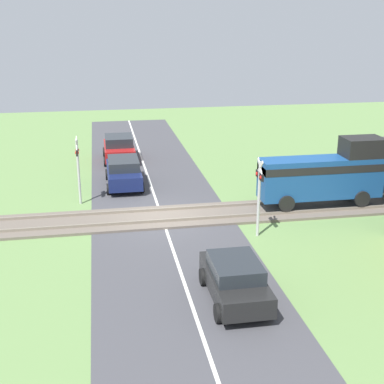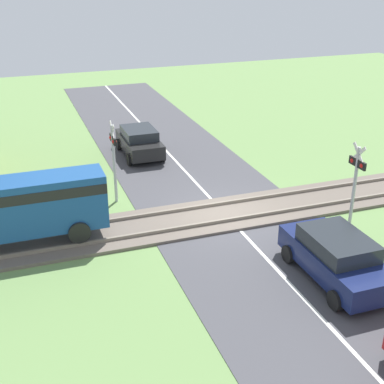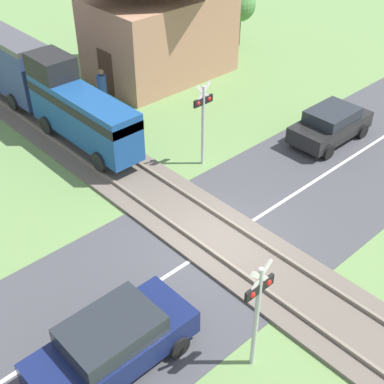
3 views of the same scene
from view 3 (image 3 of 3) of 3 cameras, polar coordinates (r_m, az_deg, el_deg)
The scene contains 11 objects.
ground_plane at distance 17.18m, azimuth 3.18°, elevation -5.26°, with size 60.00×60.00×0.00m, color #66894C.
road_surface at distance 17.17m, azimuth 3.18°, elevation -5.23°, with size 48.00×6.40×0.02m.
track_bed at distance 17.13m, azimuth 3.19°, elevation -5.09°, with size 2.80×48.00×0.24m.
train at distance 24.60m, azimuth -17.17°, elevation 11.89°, with size 1.58×14.04×3.18m.
car_near_crossing at distance 13.52m, azimuth -8.48°, elevation -15.66°, with size 4.18×1.94×1.53m.
car_far_side at distance 22.62m, azimuth 14.57°, elevation 7.01°, with size 3.70×1.82×1.42m.
crossing_signal_west_approach at distance 12.47m, azimuth 7.03°, elevation -11.77°, with size 0.90×0.18×3.36m.
crossing_signal_east_approach at distance 19.72m, azimuth 1.19°, elevation 8.32°, with size 0.90×0.18×3.36m.
station_building at distance 27.24m, azimuth -3.58°, elevation 18.61°, with size 7.20×4.97×6.44m.
pedestrian_by_station at distance 25.06m, azimuth -9.53°, elevation 10.77°, with size 0.44×0.44×1.76m.
tree_by_station at distance 31.40m, azimuth 5.07°, elevation 19.25°, with size 1.84×1.84×3.23m.
Camera 3 is at (-9.44, -8.79, 11.35)m, focal length 50.00 mm.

